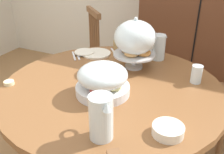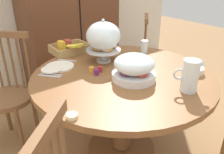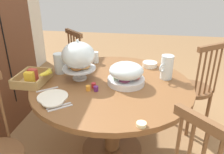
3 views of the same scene
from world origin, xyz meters
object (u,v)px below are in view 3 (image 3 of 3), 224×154
(cereal_basket, at_px, (34,78))
(china_plate_large, at_px, (53,97))
(butter_dish, at_px, (141,124))
(pastry_stand_with_dome, at_px, (78,57))
(fruit_platter_covered, at_px, (126,74))
(china_plate_small, at_px, (53,102))
(cereal_bowl, at_px, (150,64))
(windsor_chair_near_window, at_px, (193,90))
(windsor_chair_by_cabinet, at_px, (66,76))
(milk_pitcher, at_px, (60,64))
(dining_table, at_px, (112,103))
(orange_juice_pitcher, at_px, (167,68))
(drinking_glass, at_px, (95,57))

(cereal_basket, xyz_separation_m, china_plate_large, (-0.22, -0.24, -0.04))
(china_plate_large, relative_size, butter_dish, 3.67)
(pastry_stand_with_dome, bearing_deg, fruit_platter_covered, -94.43)
(pastry_stand_with_dome, relative_size, china_plate_small, 2.29)
(china_plate_large, bearing_deg, cereal_bowl, -43.28)
(windsor_chair_near_window, bearing_deg, china_plate_large, 127.02)
(windsor_chair_by_cabinet, height_order, china_plate_large, windsor_chair_by_cabinet)
(milk_pitcher, bearing_deg, dining_table, -104.91)
(dining_table, relative_size, cereal_bowl, 9.37)
(pastry_stand_with_dome, distance_m, china_plate_small, 0.47)
(butter_dish, bearing_deg, fruit_platter_covered, 14.94)
(windsor_chair_by_cabinet, distance_m, orange_juice_pitcher, 1.28)
(cereal_basket, distance_m, butter_dish, 1.00)
(milk_pitcher, xyz_separation_m, cereal_basket, (-0.23, 0.13, -0.04))
(windsor_chair_by_cabinet, xyz_separation_m, fruit_platter_covered, (-0.69, -0.78, 0.37))
(milk_pitcher, xyz_separation_m, china_plate_large, (-0.45, -0.11, -0.08))
(windsor_chair_near_window, bearing_deg, butter_dish, 155.20)
(orange_juice_pitcher, bearing_deg, china_plate_large, 119.95)
(fruit_platter_covered, bearing_deg, cereal_basket, 97.58)
(china_plate_small, distance_m, cereal_bowl, 1.04)
(cereal_bowl, distance_m, butter_dish, 0.97)
(cereal_bowl, bearing_deg, windsor_chair_near_window, -72.92)
(fruit_platter_covered, distance_m, cereal_basket, 0.75)
(windsor_chair_near_window, xyz_separation_m, pastry_stand_with_dome, (-0.53, 1.06, 0.48))
(milk_pitcher, bearing_deg, windsor_chair_by_cabinet, 17.15)
(pastry_stand_with_dome, bearing_deg, milk_pitcher, 64.07)
(windsor_chair_near_window, xyz_separation_m, china_plate_large, (-0.87, 1.16, 0.29))
(dining_table, distance_m, china_plate_large, 0.53)
(milk_pitcher, height_order, butter_dish, milk_pitcher)
(windsor_chair_by_cabinet, bearing_deg, drinking_glass, -119.90)
(cereal_bowl, relative_size, butter_dish, 2.33)
(windsor_chair_by_cabinet, height_order, china_plate_small, windsor_chair_by_cabinet)
(windsor_chair_near_window, relative_size, china_plate_large, 4.43)
(orange_juice_pitcher, xyz_separation_m, butter_dish, (-0.71, 0.18, -0.08))
(windsor_chair_near_window, xyz_separation_m, cereal_bowl, (-0.15, 0.47, 0.31))
(windsor_chair_by_cabinet, height_order, fruit_platter_covered, windsor_chair_by_cabinet)
(orange_juice_pitcher, bearing_deg, butter_dish, 165.93)
(cereal_basket, bearing_deg, drinking_glass, -35.36)
(pastry_stand_with_dome, distance_m, cereal_basket, 0.40)
(pastry_stand_with_dome, distance_m, fruit_platter_covered, 0.42)
(pastry_stand_with_dome, distance_m, china_plate_large, 0.41)
(china_plate_small, bearing_deg, orange_juice_pitcher, -54.73)
(windsor_chair_near_window, xyz_separation_m, windsor_chair_by_cabinet, (0.13, 1.44, 0.00))
(cereal_bowl, distance_m, drinking_glass, 0.55)
(windsor_chair_near_window, height_order, pastry_stand_with_dome, pastry_stand_with_dome)
(dining_table, relative_size, milk_pitcher, 7.24)
(dining_table, distance_m, milk_pitcher, 0.58)
(windsor_chair_by_cabinet, distance_m, fruit_platter_covered, 1.11)
(pastry_stand_with_dome, xyz_separation_m, fruit_platter_covered, (-0.03, -0.40, -0.11))
(windsor_chair_by_cabinet, relative_size, orange_juice_pitcher, 4.78)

